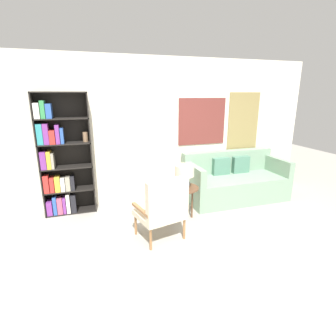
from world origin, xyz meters
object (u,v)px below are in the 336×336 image
(couch, at_px, (234,182))
(table_lamp, at_px, (184,174))
(side_table, at_px, (183,191))
(armchair, at_px, (164,207))
(bookshelf, at_px, (60,161))

(couch, height_order, table_lamp, table_lamp)
(side_table, distance_m, table_lamp, 0.31)
(armchair, height_order, side_table, armchair)
(bookshelf, xyz_separation_m, table_lamp, (1.94, -0.83, -0.16))
(table_lamp, bearing_deg, armchair, -132.41)
(bookshelf, xyz_separation_m, armchair, (1.40, -1.42, -0.42))
(table_lamp, bearing_deg, side_table, 93.52)
(armchair, xyz_separation_m, side_table, (0.53, 0.62, -0.05))
(couch, height_order, side_table, couch)
(armchair, distance_m, table_lamp, 0.83)
(armchair, height_order, couch, armchair)
(bookshelf, distance_m, armchair, 2.04)
(table_lamp, bearing_deg, bookshelf, 156.75)
(couch, relative_size, side_table, 3.66)
(bookshelf, xyz_separation_m, couch, (3.23, -0.29, -0.60))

